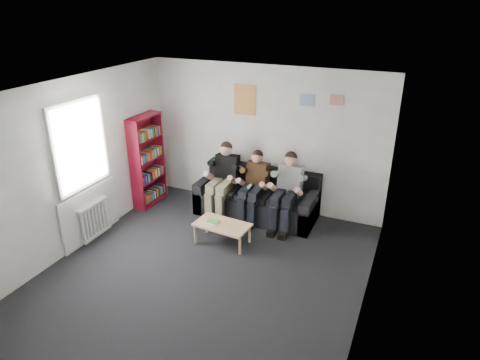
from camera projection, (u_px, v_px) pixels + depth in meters
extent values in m
plane|color=black|center=(204.00, 274.00, 6.31)|extent=(5.00, 5.00, 0.00)
plane|color=white|center=(196.00, 92.00, 5.24)|extent=(5.00, 5.00, 0.00)
plane|color=silver|center=(265.00, 139.00, 7.88)|extent=(4.50, 0.00, 4.50)
plane|color=silver|center=(61.00, 305.00, 3.68)|extent=(4.50, 0.00, 4.50)
plane|color=silver|center=(72.00, 167.00, 6.60)|extent=(0.00, 5.00, 5.00)
plane|color=silver|center=(371.00, 225.00, 4.95)|extent=(0.00, 5.00, 5.00)
cube|color=black|center=(256.00, 205.00, 7.93)|extent=(2.20, 0.90, 0.42)
cube|color=black|center=(263.00, 177.00, 8.06)|extent=(2.20, 0.20, 0.43)
cube|color=black|center=(208.00, 191.00, 8.27)|extent=(0.18, 0.90, 0.60)
cube|color=black|center=(310.00, 211.00, 7.53)|extent=(0.18, 0.90, 0.60)
cube|color=black|center=(255.00, 194.00, 7.76)|extent=(1.84, 0.62, 0.10)
cube|color=maroon|center=(147.00, 160.00, 8.18)|extent=(0.26, 0.79, 1.76)
cube|color=#DEBC80|center=(222.00, 225.00, 6.99)|extent=(0.89, 0.49, 0.04)
cylinder|color=#DEBC80|center=(195.00, 235.00, 7.04)|extent=(0.04, 0.04, 0.32)
cylinder|color=#DEBC80|center=(240.00, 246.00, 6.74)|extent=(0.04, 0.04, 0.32)
cylinder|color=#DEBC80|center=(207.00, 224.00, 7.37)|extent=(0.04, 0.04, 0.32)
cylinder|color=#DEBC80|center=(250.00, 234.00, 7.08)|extent=(0.04, 0.04, 0.32)
cube|color=white|center=(211.00, 223.00, 7.01)|extent=(0.19, 0.14, 0.01)
cube|color=#58B942|center=(213.00, 221.00, 7.02)|extent=(0.19, 0.14, 0.01)
cube|color=black|center=(227.00, 169.00, 7.97)|extent=(0.42, 0.31, 0.59)
sphere|color=tan|center=(226.00, 149.00, 7.77)|extent=(0.23, 0.23, 0.23)
sphere|color=black|center=(226.00, 147.00, 7.77)|extent=(0.22, 0.22, 0.22)
cube|color=#7F795B|center=(220.00, 186.00, 7.79)|extent=(0.38, 0.48, 0.16)
cube|color=#7F795B|center=(215.00, 208.00, 7.73)|extent=(0.36, 0.15, 0.52)
cube|color=black|center=(214.00, 219.00, 7.76)|extent=(0.36, 0.27, 0.10)
cube|color=#4A2F18|center=(258.00, 176.00, 7.75)|extent=(0.38, 0.28, 0.54)
sphere|color=tan|center=(257.00, 157.00, 7.57)|extent=(0.21, 0.21, 0.21)
sphere|color=black|center=(258.00, 155.00, 7.56)|extent=(0.20, 0.20, 0.20)
cube|color=black|center=(252.00, 192.00, 7.58)|extent=(0.34, 0.44, 0.14)
cube|color=black|center=(247.00, 213.00, 7.54)|extent=(0.32, 0.13, 0.52)
cube|color=black|center=(246.00, 225.00, 7.57)|extent=(0.32, 0.25, 0.10)
cube|color=white|center=(250.00, 186.00, 7.44)|extent=(0.04, 0.13, 0.04)
cube|color=white|center=(290.00, 180.00, 7.52)|extent=(0.41, 0.30, 0.58)
sphere|color=tan|center=(291.00, 160.00, 7.32)|extent=(0.23, 0.23, 0.23)
sphere|color=black|center=(291.00, 157.00, 7.32)|extent=(0.22, 0.22, 0.22)
cube|color=black|center=(284.00, 198.00, 7.34)|extent=(0.37, 0.47, 0.15)
cube|color=black|center=(279.00, 221.00, 7.28)|extent=(0.35, 0.14, 0.52)
cube|color=black|center=(278.00, 233.00, 7.32)|extent=(0.35, 0.27, 0.10)
cylinder|color=white|center=(83.00, 227.00, 6.90)|extent=(0.06, 0.06, 0.60)
cylinder|color=white|center=(86.00, 225.00, 6.96)|extent=(0.06, 0.06, 0.60)
cylinder|color=white|center=(90.00, 223.00, 7.03)|extent=(0.06, 0.06, 0.60)
cylinder|color=white|center=(93.00, 221.00, 7.10)|extent=(0.06, 0.06, 0.60)
cylinder|color=white|center=(96.00, 218.00, 7.17)|extent=(0.06, 0.06, 0.60)
cylinder|color=white|center=(100.00, 216.00, 7.23)|extent=(0.06, 0.06, 0.60)
cylinder|color=white|center=(103.00, 214.00, 7.30)|extent=(0.06, 0.06, 0.60)
cylinder|color=white|center=(106.00, 212.00, 7.37)|extent=(0.06, 0.06, 0.60)
cube|color=white|center=(97.00, 234.00, 7.24)|extent=(0.10, 0.64, 0.04)
cube|color=white|center=(92.00, 205.00, 7.02)|extent=(0.10, 0.64, 0.04)
cube|color=white|center=(79.00, 145.00, 6.64)|extent=(0.02, 1.00, 1.30)
cube|color=white|center=(73.00, 102.00, 6.37)|extent=(0.05, 1.12, 0.06)
cube|color=white|center=(86.00, 185.00, 6.91)|extent=(0.05, 1.12, 0.06)
cube|color=white|center=(91.00, 213.00, 7.12)|extent=(0.03, 1.30, 0.90)
cube|color=gold|center=(245.00, 100.00, 7.73)|extent=(0.42, 0.01, 0.55)
cube|color=#3A87C6|center=(307.00, 100.00, 7.27)|extent=(0.25, 0.01, 0.20)
cube|color=#D342A8|center=(337.00, 100.00, 7.07)|extent=(0.22, 0.01, 0.18)
cube|color=silver|center=(215.00, 86.00, 7.87)|extent=(0.20, 0.01, 0.14)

